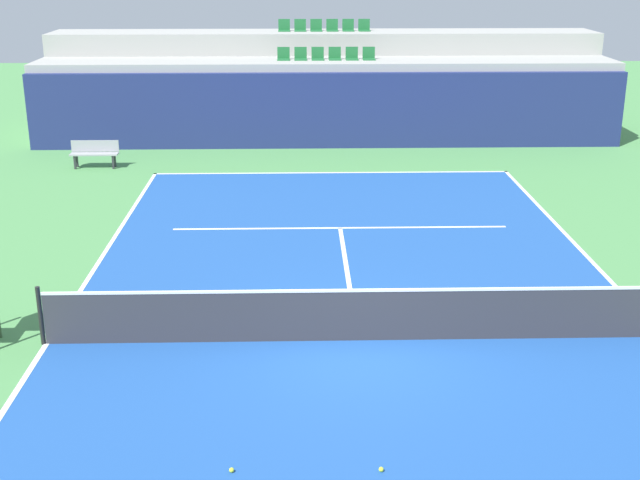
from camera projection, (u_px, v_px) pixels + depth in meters
name	position (u px, v px, depth m)	size (l,w,h in m)	color
ground_plane	(358.00, 341.00, 14.88)	(80.00, 80.00, 0.00)	#4C8C4C
court_surface	(358.00, 340.00, 14.88)	(11.00, 24.00, 0.01)	#1E4C99
baseline_far	(331.00, 173.00, 26.18)	(11.00, 0.10, 0.00)	white
sideline_left	(47.00, 344.00, 14.74)	(0.10, 24.00, 0.00)	white
service_line_far	(340.00, 228.00, 20.93)	(8.26, 0.10, 0.00)	white
centre_service_line	(348.00, 274.00, 17.90)	(0.10, 6.40, 0.00)	white
back_wall	(328.00, 111.00, 29.19)	(20.59, 0.30, 2.60)	navy
stands_tier_lower	(326.00, 100.00, 30.42)	(20.59, 2.40, 2.87)	#9E9E99
stands_tier_upper	(324.00, 80.00, 32.57)	(20.59, 2.40, 3.66)	#9E9E99
seating_row_lower	(326.00, 56.00, 30.01)	(3.48, 0.44, 0.44)	#1E6633
seating_row_upper	(324.00, 28.00, 32.03)	(3.48, 0.44, 0.44)	#1E6633
tennis_net	(358.00, 314.00, 14.71)	(11.08, 0.08, 1.07)	black
player_bench	(95.00, 152.00, 26.72)	(1.50, 0.40, 0.85)	#99999E
tennis_ball_0	(381.00, 469.00, 11.10)	(0.07, 0.07, 0.07)	#CCE033
tennis_ball_1	(232.00, 470.00, 11.08)	(0.07, 0.07, 0.07)	#CCE033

